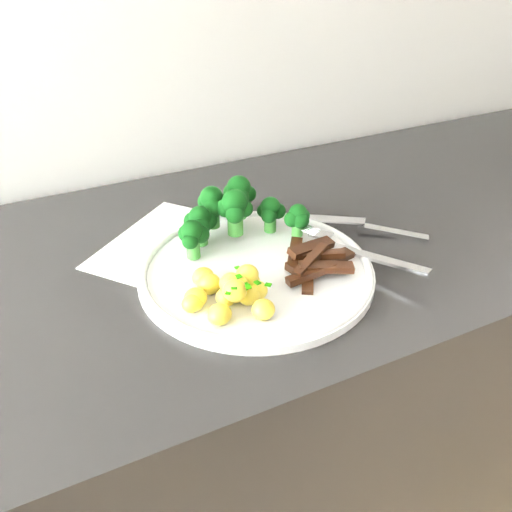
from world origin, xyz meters
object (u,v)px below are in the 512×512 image
recipe_paper (214,255)px  plate (256,270)px  counter (288,428)px  beef_strips (313,261)px  broccoli (233,211)px  knife (373,229)px  fork (358,250)px  potatoes (230,291)px

recipe_paper → plate: 0.07m
counter → beef_strips: beef_strips is taller
recipe_paper → broccoli: broccoli is taller
broccoli → beef_strips: bearing=-63.0°
plate → broccoli: size_ratio=1.61×
plate → knife: knife is taller
broccoli → fork: size_ratio=0.95×
knife → fork: bearing=-141.7°
counter → potatoes: size_ratio=19.60×
recipe_paper → plate: size_ratio=1.21×
beef_strips → broccoli: bearing=117.0°
recipe_paper → counter: bearing=0.5°
plate → knife: bearing=5.4°
recipe_paper → broccoli: (0.04, 0.02, 0.05)m
counter → recipe_paper: 0.45m
counter → broccoli: (-0.10, 0.02, 0.48)m
broccoli → potatoes: bearing=-115.7°
plate → knife: 0.20m
plate → beef_strips: bearing=-25.7°
recipe_paper → knife: (0.23, -0.05, 0.01)m
potatoes → knife: potatoes is taller
potatoes → fork: potatoes is taller
recipe_paper → knife: size_ratio=2.15×
recipe_paper → beef_strips: bearing=-45.6°
counter → fork: bearing=-71.7°
counter → beef_strips: size_ratio=19.83×
counter → recipe_paper: recipe_paper is taller
counter → fork: (0.03, -0.10, 0.45)m
plate → beef_strips: size_ratio=2.66×
fork → knife: 0.08m
knife → broccoli: bearing=161.0°
broccoli → beef_strips: size_ratio=1.65×
knife → potatoes: bearing=-165.2°
plate → counter: bearing=33.9°
potatoes → fork: 0.20m
counter → potatoes: potatoes is taller
potatoes → knife: (0.26, 0.07, -0.02)m
plate → potatoes: 0.08m
plate → beef_strips: (0.07, -0.03, 0.01)m
plate → potatoes: potatoes is taller
plate → potatoes: size_ratio=2.62×
counter → knife: size_ratio=13.33×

